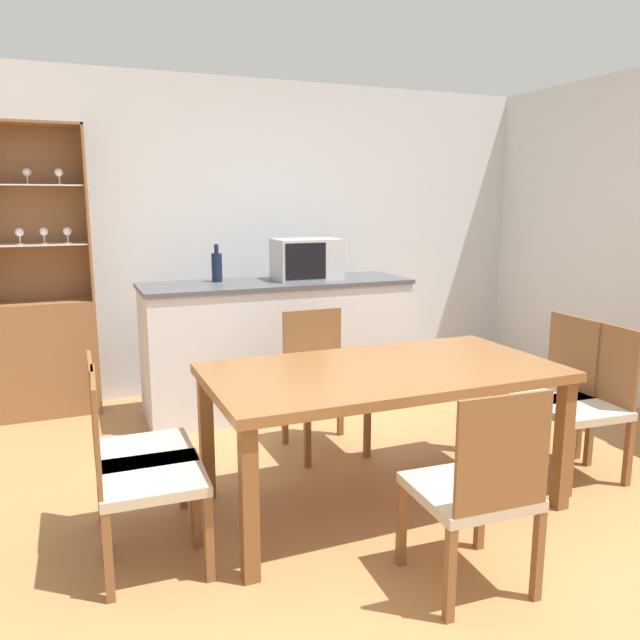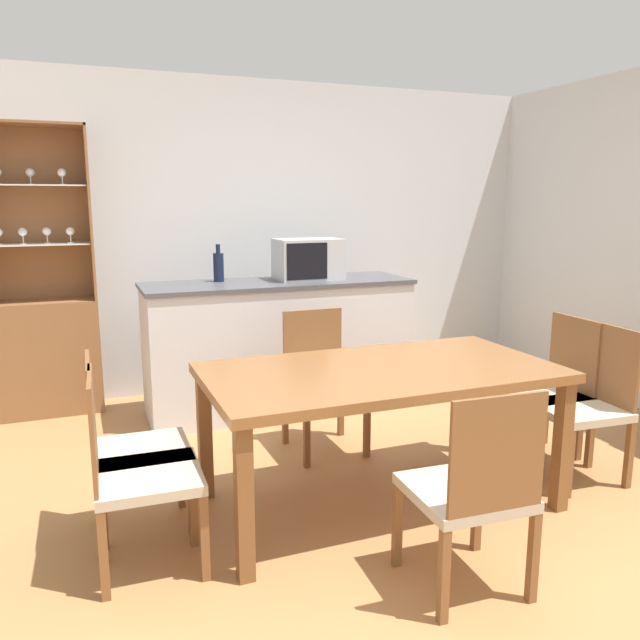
# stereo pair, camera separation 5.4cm
# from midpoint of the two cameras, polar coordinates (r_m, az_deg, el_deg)

# --- Properties ---
(ground_plane) EXTENTS (18.00, 18.00, 0.00)m
(ground_plane) POSITION_cam_midpoint_polar(r_m,az_deg,el_deg) (3.30, 7.29, -17.79)
(ground_plane) COLOR #B27A47
(wall_back) EXTENTS (6.80, 0.06, 2.55)m
(wall_back) POSITION_cam_midpoint_polar(r_m,az_deg,el_deg) (5.35, -6.53, 7.56)
(wall_back) COLOR silver
(wall_back) RESTS_ON ground_plane
(kitchen_counter) EXTENTS (2.01, 0.63, 0.99)m
(kitchen_counter) POSITION_cam_midpoint_polar(r_m,az_deg,el_deg) (4.76, -4.21, -2.33)
(kitchen_counter) COLOR silver
(kitchen_counter) RESTS_ON ground_plane
(display_cabinet) EXTENTS (0.78, 0.33, 2.11)m
(display_cabinet) POSITION_cam_midpoint_polar(r_m,az_deg,el_deg) (5.05, -24.46, -1.17)
(display_cabinet) COLOR brown
(display_cabinet) RESTS_ON ground_plane
(dining_table) EXTENTS (1.79, 0.94, 0.74)m
(dining_table) POSITION_cam_midpoint_polar(r_m,az_deg,el_deg) (3.23, 5.26, -5.67)
(dining_table) COLOR brown
(dining_table) RESTS_ON ground_plane
(dining_chair_head_far) EXTENTS (0.44, 0.44, 0.88)m
(dining_chair_head_far) POSITION_cam_midpoint_polar(r_m,az_deg,el_deg) (4.00, -0.21, -5.74)
(dining_chair_head_far) COLOR #C1B299
(dining_chair_head_far) RESTS_ON ground_plane
(dining_chair_head_near) EXTENTS (0.46, 0.46, 0.88)m
(dining_chair_head_near) POSITION_cam_midpoint_polar(r_m,az_deg,el_deg) (2.66, 13.49, -14.88)
(dining_chair_head_near) COLOR #C1B299
(dining_chair_head_near) RESTS_ON ground_plane
(dining_chair_side_right_far) EXTENTS (0.45, 0.45, 0.88)m
(dining_chair_side_right_far) POSITION_cam_midpoint_polar(r_m,az_deg,el_deg) (4.09, 19.85, -6.01)
(dining_chair_side_right_far) COLOR #C1B299
(dining_chair_side_right_far) RESTS_ON ground_plane
(dining_chair_side_right_near) EXTENTS (0.47, 0.47, 0.88)m
(dining_chair_side_right_near) POSITION_cam_midpoint_polar(r_m,az_deg,el_deg) (3.90, 22.65, -7.04)
(dining_chair_side_right_near) COLOR #C1B299
(dining_chair_side_right_near) RESTS_ON ground_plane
(dining_chair_side_left_far) EXTENTS (0.45, 0.45, 0.88)m
(dining_chair_side_left_far) POSITION_cam_midpoint_polar(r_m,az_deg,el_deg) (3.10, -17.21, -11.25)
(dining_chair_side_left_far) COLOR #C1B299
(dining_chair_side_left_far) RESTS_ON ground_plane
(dining_chair_side_left_near) EXTENTS (0.46, 0.46, 0.88)m
(dining_chair_side_left_near) POSITION_cam_midpoint_polar(r_m,az_deg,el_deg) (2.85, -16.65, -13.31)
(dining_chair_side_left_near) COLOR #C1B299
(dining_chair_side_left_near) RESTS_ON ground_plane
(microwave) EXTENTS (0.49, 0.33, 0.31)m
(microwave) POSITION_cam_midpoint_polar(r_m,az_deg,el_deg) (4.74, -1.56, 5.58)
(microwave) COLOR #B7BABF
(microwave) RESTS_ON kitchen_counter
(wine_bottle) EXTENTS (0.08, 0.08, 0.28)m
(wine_bottle) POSITION_cam_midpoint_polar(r_m,az_deg,el_deg) (4.67, -9.74, 4.84)
(wine_bottle) COLOR #141E38
(wine_bottle) RESTS_ON kitchen_counter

